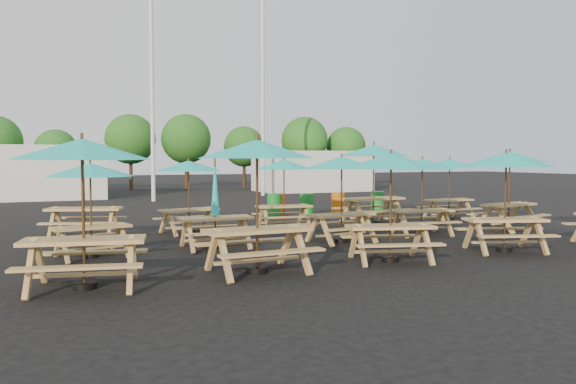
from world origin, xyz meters
name	(u,v)px	position (x,y,z in m)	size (l,w,h in m)	color
ground	(309,234)	(0.00, 0.00, 0.00)	(120.00, 120.00, 0.00)	black
picnic_unit_0	(82,158)	(-6.10, -4.55, 2.12)	(2.59, 2.59, 2.45)	tan
picnic_unit_1	(90,175)	(-5.81, -1.55, 1.76)	(2.18, 2.18, 2.03)	tan
picnic_unit_2	(83,159)	(-5.80, 1.61, 2.10)	(2.72, 2.72, 2.43)	tan
picnic_unit_3	(257,157)	(-3.09, -4.44, 2.14)	(2.34, 2.34, 2.48)	tan
picnic_unit_4	(215,210)	(-3.04, -1.32, 0.91)	(1.75, 1.53, 2.21)	tan
picnic_unit_5	(189,170)	(-3.03, 1.49, 1.79)	(2.22, 2.22, 2.07)	tan
picnic_unit_6	(391,167)	(-0.20, -4.41, 1.94)	(2.46, 2.46, 2.24)	tan
picnic_unit_7	(342,168)	(0.12, -1.69, 1.88)	(2.20, 2.20, 2.18)	tan
picnic_unit_8	(284,168)	(-0.15, 1.44, 1.82)	(2.03, 2.03, 2.10)	tan
picnic_unit_9	(506,165)	(2.89, -4.35, 1.95)	(2.56, 2.56, 2.26)	tan
picnic_unit_10	(422,169)	(2.80, -1.35, 1.84)	(2.25, 2.25, 2.12)	tan
picnic_unit_11	(374,155)	(2.89, 1.34, 2.23)	(2.57, 2.57, 2.57)	tan
picnic_unit_13	(510,161)	(5.86, -1.40, 2.02)	(2.53, 2.53, 2.34)	tan
picnic_unit_14	(450,166)	(6.04, 1.54, 1.84)	(1.92, 1.92, 2.13)	tan
waste_bin_0	(278,204)	(1.18, 5.25, 0.41)	(0.51, 0.51, 0.82)	#D15F0C
waste_bin_1	(274,205)	(0.90, 4.99, 0.41)	(0.51, 0.51, 0.82)	#178128
waste_bin_2	(307,204)	(2.11, 4.74, 0.41)	(0.51, 0.51, 0.82)	#178128
waste_bin_3	(338,203)	(3.43, 4.78, 0.41)	(0.51, 0.51, 0.82)	#D15F0C
waste_bin_4	(378,202)	(5.22, 4.85, 0.41)	(0.51, 0.51, 0.82)	#178128
mast_0	(152,79)	(-2.00, 14.00, 6.00)	(0.20, 0.20, 12.00)	silver
mast_1	(263,90)	(4.50, 16.00, 6.00)	(0.20, 0.20, 12.00)	silver
event_tent_0	(23,172)	(-8.00, 18.00, 1.40)	(8.00, 4.00, 2.80)	silver
event_tent_1	(312,171)	(9.00, 19.00, 1.30)	(7.00, 4.00, 2.60)	silver
tree_2	(56,150)	(-6.39, 23.65, 2.62)	(2.59, 2.59, 3.93)	#382314
tree_3	(130,139)	(-1.75, 24.72, 3.41)	(3.36, 3.36, 5.09)	#382314
tree_4	(186,139)	(1.90, 24.26, 3.46)	(3.41, 3.41, 5.17)	#382314
tree_5	(244,147)	(6.22, 24.67, 2.97)	(2.94, 2.94, 4.45)	#382314
tree_6	(305,140)	(10.23, 22.90, 3.43)	(3.38, 3.38, 5.13)	#382314
tree_7	(346,147)	(13.63, 22.92, 2.99)	(2.95, 2.95, 4.48)	#382314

